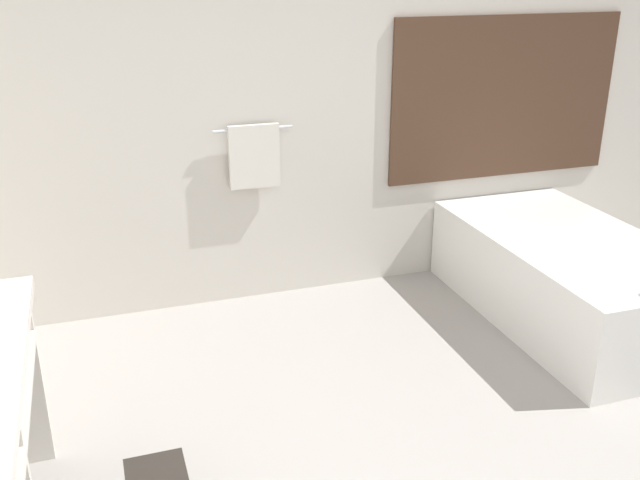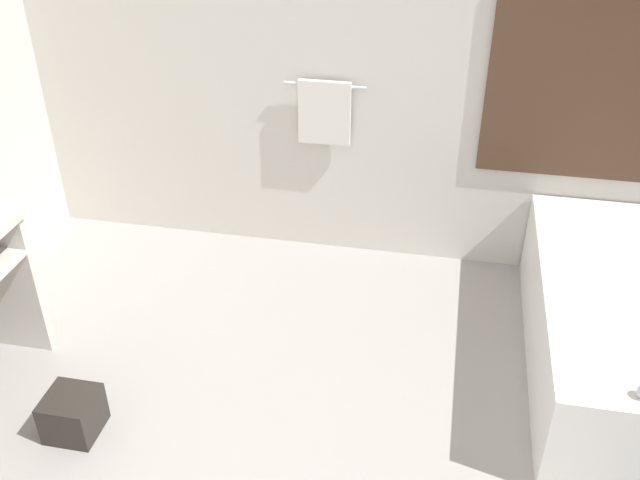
# 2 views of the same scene
# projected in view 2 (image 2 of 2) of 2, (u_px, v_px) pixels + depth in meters

# --- Properties ---
(wall_back_with_blinds) EXTENTS (7.40, 0.13, 2.70)m
(wall_back_with_blinds) POSITION_uv_depth(u_px,v_px,m) (387.00, 53.00, 4.12)
(wall_back_with_blinds) COLOR silver
(wall_back_with_blinds) RESTS_ON ground_plane
(bathtub) EXTENTS (0.98, 1.80, 0.66)m
(bathtub) POSITION_uv_depth(u_px,v_px,m) (632.00, 326.00, 3.67)
(bathtub) COLOR white
(bathtub) RESTS_ON ground_plane
(waste_bin) EXTENTS (0.24, 0.24, 0.22)m
(waste_bin) POSITION_uv_depth(u_px,v_px,m) (73.00, 414.00, 3.40)
(waste_bin) COLOR #2D2823
(waste_bin) RESTS_ON ground_plane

